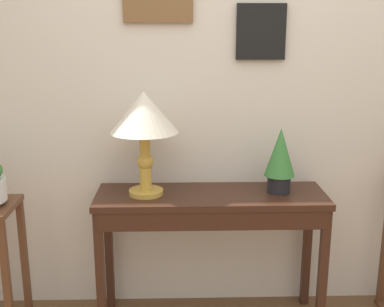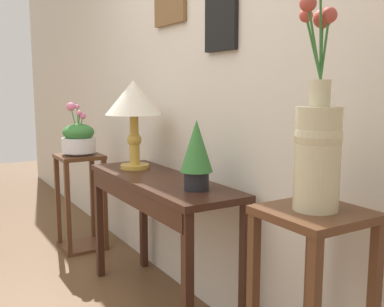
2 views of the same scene
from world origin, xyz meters
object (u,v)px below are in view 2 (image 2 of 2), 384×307
(console_table, at_px, (156,198))
(table_lamp, at_px, (134,102))
(planter_bowl_wide_left, at_px, (79,138))
(potted_plant_on_console, at_px, (196,152))
(pedestal_stand_left, at_px, (81,202))
(flower_vase_tall_right, at_px, (318,142))

(console_table, xyz_separation_m, table_lamp, (-0.35, 0.02, 0.54))
(console_table, height_order, planter_bowl_wide_left, planter_bowl_wide_left)
(potted_plant_on_console, bearing_deg, table_lamp, -178.61)
(planter_bowl_wide_left, bearing_deg, console_table, 3.79)
(potted_plant_on_console, distance_m, pedestal_stand_left, 1.69)
(table_lamp, height_order, planter_bowl_wide_left, table_lamp)
(table_lamp, bearing_deg, console_table, -3.81)
(planter_bowl_wide_left, bearing_deg, flower_vase_tall_right, 2.17)
(pedestal_stand_left, bearing_deg, console_table, 3.77)
(table_lamp, relative_size, flower_vase_tall_right, 0.75)
(flower_vase_tall_right, bearing_deg, pedestal_stand_left, -177.84)
(console_table, relative_size, planter_bowl_wide_left, 3.05)
(flower_vase_tall_right, bearing_deg, potted_plant_on_console, 177.95)
(planter_bowl_wide_left, xyz_separation_m, flower_vase_tall_right, (2.40, 0.09, 0.21))
(potted_plant_on_console, relative_size, flower_vase_tall_right, 0.48)
(console_table, distance_m, flower_vase_tall_right, 1.28)
(console_table, bearing_deg, planter_bowl_wide_left, -176.21)
(potted_plant_on_console, distance_m, planter_bowl_wide_left, 1.58)
(potted_plant_on_console, relative_size, pedestal_stand_left, 0.47)
(table_lamp, distance_m, potted_plant_on_console, 0.76)
(pedestal_stand_left, bearing_deg, planter_bowl_wide_left, -161.66)
(console_table, relative_size, potted_plant_on_console, 3.50)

